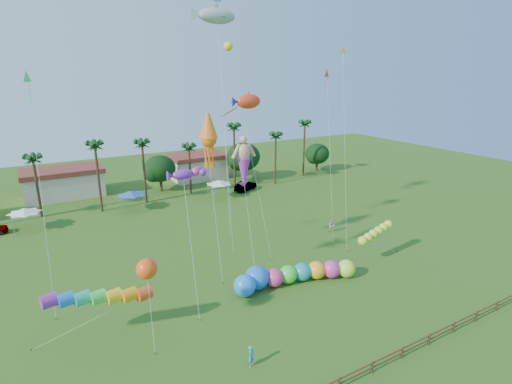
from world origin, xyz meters
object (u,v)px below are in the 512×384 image
spectator_a (251,356)px  caterpillar_inflatable (297,273)px  car_b (246,186)px  blue_ball (245,286)px  spectator_b (332,226)px

spectator_a → caterpillar_inflatable: bearing=2.6°
car_b → spectator_a: car_b is taller
caterpillar_inflatable → blue_ball: (-5.64, 0.38, 0.08)m
spectator_a → spectator_b: bearing=0.6°
caterpillar_inflatable → blue_ball: size_ratio=5.37×
car_b → spectator_b: spectator_b is taller
spectator_b → caterpillar_inflatable: 14.25m
caterpillar_inflatable → blue_ball: bearing=-169.2°
car_b → blue_ball: blue_ball is taller
spectator_a → caterpillar_inflatable: caterpillar_inflatable is taller
spectator_a → caterpillar_inflatable: 12.57m
blue_ball → caterpillar_inflatable: bearing=-3.9°
blue_ball → spectator_b: bearing=24.8°
car_b → caterpillar_inflatable: (-11.21, -30.94, 0.18)m
spectator_b → caterpillar_inflatable: bearing=-109.8°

